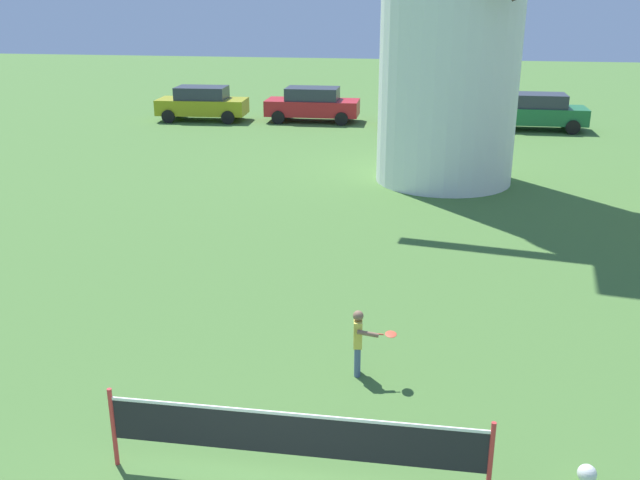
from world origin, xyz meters
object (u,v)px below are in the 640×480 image
Objects in this scene: stray_ball at (587,474)px; parked_car_red at (312,104)px; parked_car_mustard at (202,103)px; parked_car_silver at (426,108)px; tennis_net at (294,435)px; player_far at (360,339)px; parked_car_green at (537,111)px.

parked_car_red is at bearing 107.02° from stray_ball.
parked_car_mustard is 1.00× the size of parked_car_silver.
tennis_net is 3.64m from stray_ball.
parked_car_silver is (0.70, 22.02, 0.19)m from player_far.
parked_car_silver is at bearing 0.16° from parked_car_mustard.
player_far is 0.26× the size of parked_car_mustard.
parked_car_red is at bearing 176.94° from parked_car_green.
parked_car_red is 9.97m from parked_car_green.
parked_car_red reaches higher than stray_ball.
parked_car_green is at bearing 76.04° from player_far.
tennis_net is 26.33m from parked_car_mustard.
tennis_net is 1.12× the size of parked_car_silver.
parked_car_silver is 4.75m from parked_car_green.
parked_car_red is (-3.99, 25.19, 0.13)m from tennis_net.
stray_ball is 24.29m from parked_car_silver.
parked_car_mustard is at bearing 110.24° from tennis_net.
parked_car_green is (4.75, -0.07, 0.00)m from parked_car_silver.
parked_car_red is 5.22m from parked_car_silver.
parked_car_red and parked_car_silver have the same top height.
parked_car_green is at bearing -0.87° from parked_car_silver.
parked_car_red is at bearing 5.47° from parked_car_mustard.
stray_ball is at bearing -84.48° from parked_car_silver.
tennis_net is at bearing -92.80° from parked_car_silver.
parked_car_mustard is (-12.66, 24.14, 0.69)m from stray_ball.
parked_car_mustard and parked_car_silver have the same top height.
player_far is at bearing -66.37° from parked_car_mustard.
player_far is 4.66× the size of stray_ball.
parked_car_green is at bearing 76.40° from tennis_net.
parked_car_mustard reaches higher than player_far.
parked_car_silver is (-2.34, 24.17, 0.69)m from stray_ball.
parked_car_red is (5.12, 0.49, 0.00)m from parked_car_mustard.
parked_car_green is at bearing 84.27° from stray_ball.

